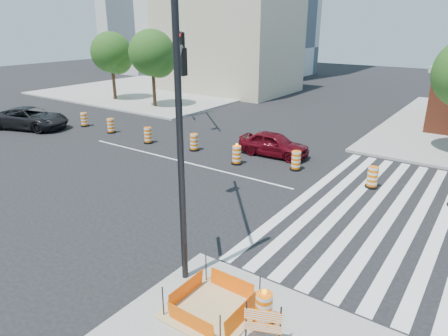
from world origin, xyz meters
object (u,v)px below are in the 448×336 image
(dark_suv, at_px, (30,118))
(signal_pole_se, at_px, (180,106))
(signal_pole_nw, at_px, (177,53))
(red_coupe, at_px, (274,144))

(dark_suv, relative_size, signal_pole_se, 0.68)
(signal_pole_se, bearing_deg, signal_pole_nw, 1.98)
(red_coupe, distance_m, signal_pole_se, 11.94)
(signal_pole_se, bearing_deg, red_coupe, -26.66)
(red_coupe, relative_size, dark_suv, 0.74)
(dark_suv, xyz_separation_m, signal_pole_se, (20.07, -6.24, 4.21))
(dark_suv, distance_m, signal_pole_nw, 11.66)
(red_coupe, bearing_deg, signal_pole_nw, 70.59)
(signal_pole_nw, bearing_deg, dark_suv, -92.66)
(signal_pole_se, xyz_separation_m, signal_pole_nw, (-12.30, 13.73, 0.22))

